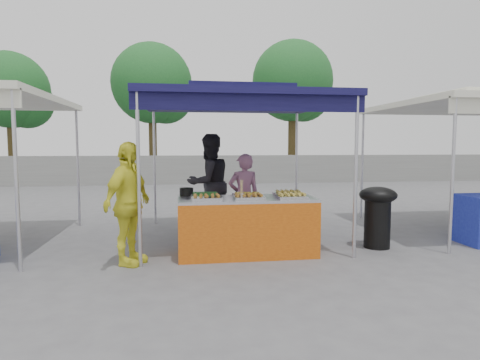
{
  "coord_description": "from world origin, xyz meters",
  "views": [
    {
      "loc": [
        -0.92,
        -5.87,
        1.61
      ],
      "look_at": [
        0.0,
        0.6,
        1.05
      ],
      "focal_mm": 30.0,
      "sensor_mm": 36.0,
      "label": 1
    }
  ],
  "objects": [
    {
      "name": "ground_plane",
      "position": [
        0.0,
        0.0,
        0.0
      ],
      "size": [
        80.0,
        80.0,
        0.0
      ],
      "primitive_type": "plane",
      "color": "#5C5B5E"
    },
    {
      "name": "back_wall",
      "position": [
        0.0,
        11.0,
        0.6
      ],
      "size": [
        40.0,
        0.25,
        1.2
      ],
      "primitive_type": "cube",
      "color": "gray",
      "rests_on": "ground_plane"
    },
    {
      "name": "main_canopy",
      "position": [
        0.0,
        0.97,
        2.37
      ],
      "size": [
        3.2,
        3.2,
        2.57
      ],
      "color": "silver",
      "rests_on": "ground_plane"
    },
    {
      "name": "tree_0",
      "position": [
        -8.2,
        13.09,
        3.88
      ],
      "size": [
        3.39,
        3.3,
        5.67
      ],
      "color": "#423419",
      "rests_on": "ground_plane"
    },
    {
      "name": "tree_1",
      "position": [
        -2.13,
        13.12,
        4.28
      ],
      "size": [
        3.67,
        3.64,
        6.26
      ],
      "color": "#423419",
      "rests_on": "ground_plane"
    },
    {
      "name": "tree_2",
      "position": [
        4.47,
        13.12,
        4.53
      ],
      "size": [
        3.85,
        3.85,
        6.62
      ],
      "color": "#423419",
      "rests_on": "ground_plane"
    },
    {
      "name": "vendor_table",
      "position": [
        0.0,
        -0.1,
        0.43
      ],
      "size": [
        2.0,
        0.8,
        0.85
      ],
      "color": "#C55511",
      "rests_on": "ground_plane"
    },
    {
      "name": "food_tray_fl",
      "position": [
        -0.6,
        -0.34,
        0.88
      ],
      "size": [
        0.42,
        0.3,
        0.07
      ],
      "color": "silver",
      "rests_on": "vendor_table"
    },
    {
      "name": "food_tray_fm",
      "position": [
        -0.01,
        -0.34,
        0.88
      ],
      "size": [
        0.42,
        0.3,
        0.07
      ],
      "color": "silver",
      "rests_on": "vendor_table"
    },
    {
      "name": "food_tray_fr",
      "position": [
        0.62,
        -0.34,
        0.88
      ],
      "size": [
        0.42,
        0.3,
        0.07
      ],
      "color": "silver",
      "rests_on": "vendor_table"
    },
    {
      "name": "food_tray_bl",
      "position": [
        -0.61,
        -0.03,
        0.88
      ],
      "size": [
        0.42,
        0.3,
        0.07
      ],
      "color": "silver",
      "rests_on": "vendor_table"
    },
    {
      "name": "food_tray_bm",
      "position": [
        0.02,
        -0.03,
        0.88
      ],
      "size": [
        0.42,
        0.3,
        0.07
      ],
      "color": "silver",
      "rests_on": "vendor_table"
    },
    {
      "name": "food_tray_br",
      "position": [
        0.65,
        -0.01,
        0.88
      ],
      "size": [
        0.42,
        0.3,
        0.07
      ],
      "color": "silver",
      "rests_on": "vendor_table"
    },
    {
      "name": "cooking_pot",
      "position": [
        -0.87,
        0.23,
        0.91
      ],
      "size": [
        0.21,
        0.21,
        0.12
      ],
      "primitive_type": "cylinder",
      "color": "black",
      "rests_on": "vendor_table"
    },
    {
      "name": "skewer_cup",
      "position": [
        -0.11,
        -0.36,
        0.9
      ],
      "size": [
        0.08,
        0.08,
        0.09
      ],
      "primitive_type": "cylinder",
      "color": "silver",
      "rests_on": "vendor_table"
    },
    {
      "name": "wok_burner",
      "position": [
        2.11,
        0.01,
        0.58
      ],
      "size": [
        0.58,
        0.58,
        0.98
      ],
      "rotation": [
        0.0,
        0.0,
        0.22
      ],
      "color": "black",
      "rests_on": "ground_plane"
    },
    {
      "name": "crate_left",
      "position": [
        -0.55,
        0.44,
        0.14
      ],
      "size": [
        0.48,
        0.33,
        0.29
      ],
      "primitive_type": "cube",
      "color": "#1421A5",
      "rests_on": "ground_plane"
    },
    {
      "name": "crate_right",
      "position": [
        0.42,
        0.49,
        0.15
      ],
      "size": [
        0.52,
        0.36,
        0.31
      ],
      "primitive_type": "cube",
      "color": "#1421A5",
      "rests_on": "ground_plane"
    },
    {
      "name": "crate_stacked",
      "position": [
        0.42,
        0.49,
        0.45
      ],
      "size": [
        0.48,
        0.33,
        0.29
      ],
      "primitive_type": "cube",
      "color": "#1421A5",
      "rests_on": "crate_right"
    },
    {
      "name": "vendor_woman",
      "position": [
        0.1,
        0.82,
        0.74
      ],
      "size": [
        0.57,
        0.4,
        1.48
      ],
      "primitive_type": "imported",
      "rotation": [
        0.0,
        0.0,
        3.23
      ],
      "color": "#8C5979",
      "rests_on": "ground_plane"
    },
    {
      "name": "helper_man",
      "position": [
        -0.44,
        1.54,
        0.91
      ],
      "size": [
        1.11,
        1.04,
        1.83
      ],
      "primitive_type": "imported",
      "rotation": [
        0.0,
        0.0,
        3.66
      ],
      "color": "black",
      "rests_on": "ground_plane"
    },
    {
      "name": "customer_person",
      "position": [
        -1.66,
        -0.37,
        0.83
      ],
      "size": [
        0.79,
        1.06,
        1.67
      ],
      "primitive_type": "imported",
      "rotation": [
        0.0,
        0.0,
        1.12
      ],
      "color": "yellow",
      "rests_on": "ground_plane"
    }
  ]
}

